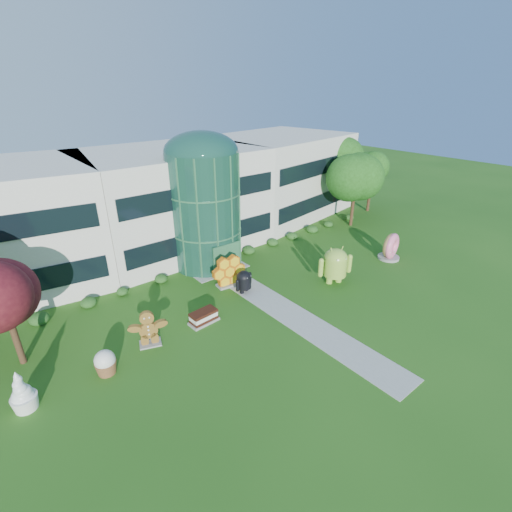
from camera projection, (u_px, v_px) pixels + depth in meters
ground at (303, 322)px, 25.16m from camera, size 140.00×140.00×0.00m
building at (172, 198)px, 35.86m from camera, size 46.00×15.00×9.30m
atrium at (205, 211)px, 31.53m from camera, size 6.00×6.00×9.80m
walkway at (283, 310)px, 26.56m from camera, size 2.40×20.00×0.04m
tree_red at (9, 319)px, 20.30m from camera, size 4.00×4.00×6.00m
trees_backdrop at (199, 216)px, 32.53m from camera, size 52.00×8.00×8.40m
android_green at (335, 263)px, 29.56m from camera, size 3.60×3.05×3.46m
android_black at (244, 280)px, 28.39m from camera, size 2.12×1.67×2.13m
donut at (390, 246)px, 33.85m from camera, size 2.59×1.60×2.51m
gingerbread at (148, 328)px, 22.57m from camera, size 2.80×1.83×2.42m
ice_cream_sandwich at (204, 317)px, 24.98m from camera, size 2.07×1.14×0.89m
honeycomb at (229, 272)px, 29.35m from camera, size 3.05×1.42×2.31m
froyo at (21, 391)px, 18.03m from camera, size 1.65×1.65×2.28m
cupcake at (105, 362)px, 20.47m from camera, size 1.32×1.32×1.48m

